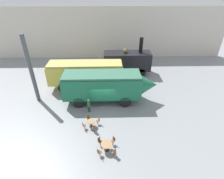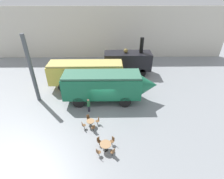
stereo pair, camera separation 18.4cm
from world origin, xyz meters
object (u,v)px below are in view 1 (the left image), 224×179
(steam_locomotive, at_px, (127,61))
(cafe_table_near, at_px, (91,122))
(visitor_person, at_px, (89,105))
(streamlined_locomotive, at_px, (109,85))
(cafe_table_mid, at_px, (106,145))
(cafe_chair_0, at_px, (84,125))
(passenger_coach_vintage, at_px, (86,73))

(steam_locomotive, distance_m, cafe_table_near, 12.85)
(steam_locomotive, relative_size, visitor_person, 4.21)
(streamlined_locomotive, relative_size, visitor_person, 6.52)
(streamlined_locomotive, height_order, visitor_person, streamlined_locomotive)
(cafe_table_mid, bearing_deg, cafe_table_near, 117.68)
(cafe_table_near, height_order, cafe_chair_0, cafe_chair_0)
(steam_locomotive, xyz_separation_m, cafe_table_mid, (-3.17, -14.78, -1.51))
(cafe_table_near, relative_size, cafe_chair_0, 0.92)
(streamlined_locomotive, height_order, cafe_table_mid, streamlined_locomotive)
(passenger_coach_vintage, relative_size, streamlined_locomotive, 0.89)
(passenger_coach_vintage, relative_size, cafe_table_mid, 9.81)
(cafe_table_near, xyz_separation_m, visitor_person, (-0.42, 2.39, 0.35))
(steam_locomotive, bearing_deg, visitor_person, -118.42)
(cafe_table_near, xyz_separation_m, cafe_table_mid, (1.53, -2.93, 0.08))
(cafe_chair_0, bearing_deg, streamlined_locomotive, 38.11)
(cafe_table_near, xyz_separation_m, cafe_chair_0, (-0.70, -0.32, -0.04))
(streamlined_locomotive, bearing_deg, passenger_coach_vintage, 132.45)
(steam_locomotive, bearing_deg, cafe_table_mid, -102.11)
(cafe_chair_0, bearing_deg, steam_locomotive, 41.76)
(passenger_coach_vintage, bearing_deg, streamlined_locomotive, -47.55)
(cafe_table_mid, xyz_separation_m, visitor_person, (-1.95, 5.31, 0.28))
(streamlined_locomotive, relative_size, cafe_chair_0, 12.47)
(passenger_coach_vintage, bearing_deg, cafe_table_near, -81.11)
(cafe_table_mid, bearing_deg, cafe_chair_0, 130.65)
(streamlined_locomotive, xyz_separation_m, cafe_table_mid, (-0.26, -7.38, -1.62))
(cafe_table_near, bearing_deg, streamlined_locomotive, 68.09)
(streamlined_locomotive, bearing_deg, steam_locomotive, 68.52)
(visitor_person, bearing_deg, cafe_chair_0, -96.02)
(steam_locomotive, height_order, streamlined_locomotive, steam_locomotive)
(cafe_chair_0, bearing_deg, visitor_person, 59.70)
(passenger_coach_vintage, distance_m, streamlined_locomotive, 4.44)
(cafe_chair_0, height_order, visitor_person, visitor_person)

